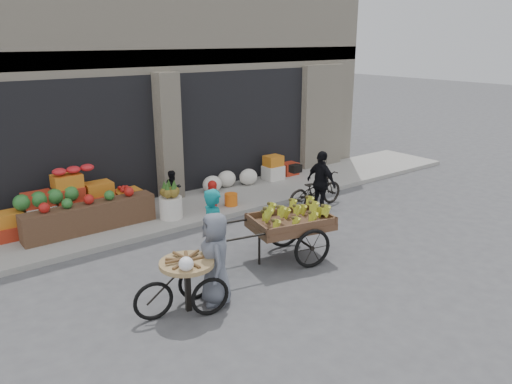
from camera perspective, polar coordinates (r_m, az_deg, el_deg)
ground at (r=9.33m, az=5.25°, el=-8.76°), size 80.00×80.00×0.00m
sidewalk at (r=12.38m, az=-7.68°, el=-1.84°), size 18.00×2.20×0.12m
building at (r=15.28m, az=-15.86°, el=13.98°), size 14.00×6.45×7.00m
fruit_display at (r=11.50m, az=-19.27°, el=-0.97°), size 3.10×1.12×1.24m
pineapple_bin at (r=11.53m, az=-9.71°, el=-1.76°), size 0.52×0.52×0.50m
fire_hydrant at (r=11.97m, az=-4.99°, el=-0.19°), size 0.22×0.22×0.71m
orange_bucket at (r=12.26m, az=-2.87°, el=-0.86°), size 0.32×0.32×0.30m
right_bay_goods at (r=14.15m, az=0.22°, el=2.23°), size 3.35×0.60×0.70m
seated_person at (r=12.15m, az=-9.44°, el=0.31°), size 0.51×0.43×0.93m
banana_cart at (r=9.43m, az=3.69°, el=-3.32°), size 2.69×1.52×1.06m
vendor_woman at (r=8.72m, az=-4.75°, el=-4.76°), size 0.48×0.65×1.64m
tricycle_cart at (r=7.81m, az=-7.91°, el=-9.67°), size 1.46×0.96×0.95m
vendor_grey at (r=7.92m, az=-4.65°, el=-7.60°), size 0.73×0.87×1.52m
bicycle at (r=12.47m, az=6.78°, el=0.23°), size 1.72×0.60×0.90m
cyclist at (r=11.97m, az=7.48°, el=1.06°), size 0.38×0.90×1.54m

